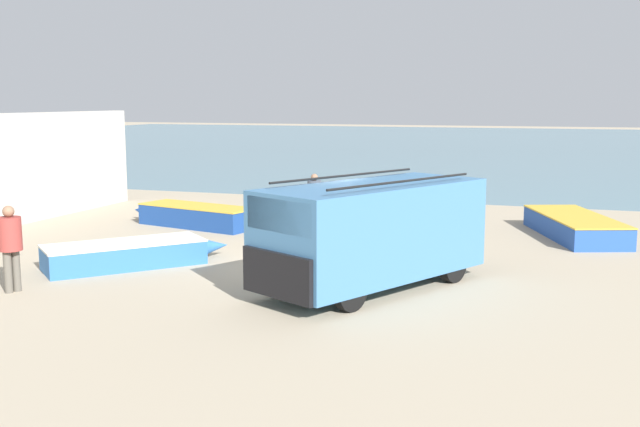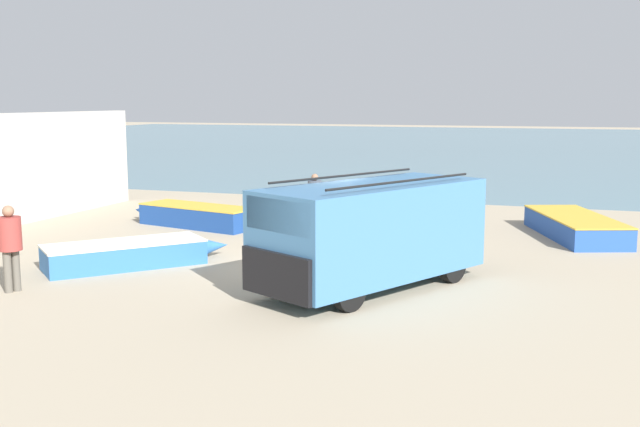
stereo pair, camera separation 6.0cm
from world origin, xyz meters
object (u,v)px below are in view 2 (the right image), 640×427
at_px(fishing_rowboat_0, 131,254).
at_px(fisherman_0, 315,195).
at_px(fisherman_1, 355,205).
at_px(fishing_rowboat_2, 573,225).
at_px(fisherman_2, 10,240).
at_px(parked_van, 371,231).
at_px(fishing_rowboat_1, 194,215).

distance_m(fishing_rowboat_0, fisherman_0, 7.23).
bearing_deg(fisherman_1, fishing_rowboat_2, -114.61).
height_order(fisherman_0, fisherman_2, fisherman_2).
height_order(parked_van, fisherman_2, parked_van).
relative_size(fisherman_0, fisherman_2, 0.92).
height_order(parked_van, fishing_rowboat_0, parked_van).
distance_m(fishing_rowboat_2, fisherman_2, 15.31).
bearing_deg(fishing_rowboat_0, fisherman_1, 2.98).
xyz_separation_m(fishing_rowboat_1, fisherman_2, (0.36, -8.58, 0.75)).
bearing_deg(fisherman_0, fishing_rowboat_2, -156.95).
distance_m(fishing_rowboat_0, fisherman_2, 3.19).
relative_size(fishing_rowboat_2, fisherman_0, 3.31).
relative_size(fishing_rowboat_1, fisherman_2, 2.66).
height_order(fishing_rowboat_2, fisherman_0, fisherman_0).
bearing_deg(fisherman_2, fishing_rowboat_2, 65.75).
bearing_deg(fishing_rowboat_0, fishing_rowboat_2, -10.88).
bearing_deg(fisherman_0, parked_van, 134.71).
distance_m(fishing_rowboat_0, fisherman_1, 6.61).
xyz_separation_m(parked_van, fisherman_0, (-3.69, 7.04, -0.23)).
bearing_deg(fisherman_1, parked_van, 151.99).
relative_size(fishing_rowboat_0, fisherman_1, 2.42).
xyz_separation_m(fishing_rowboat_0, fisherman_2, (-0.97, -2.93, 0.79)).
relative_size(fishing_rowboat_1, fisherman_1, 2.93).
bearing_deg(fishing_rowboat_1, parked_van, 155.17).
height_order(parked_van, fisherman_0, parked_van).
xyz_separation_m(parked_van, fishing_rowboat_1, (-7.37, 5.90, -0.90)).
relative_size(fishing_rowboat_1, fisherman_0, 2.90).
xyz_separation_m(fishing_rowboat_0, fisherman_1, (4.15, 5.10, 0.69)).
bearing_deg(fishing_rowboat_2, fishing_rowboat_1, 79.61).
bearing_deg(fishing_rowboat_0, parked_van, -50.22).
bearing_deg(fisherman_0, fishing_rowboat_0, 87.99).
xyz_separation_m(parked_van, fishing_rowboat_2, (4.05, 7.86, -0.92)).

